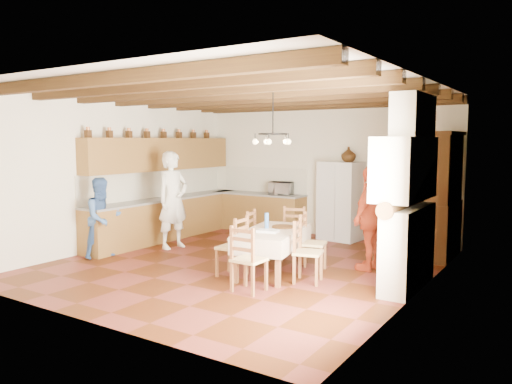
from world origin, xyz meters
TOP-DOWN VIEW (x-y plane):
  - floor at (0.00, 0.00)m, footprint 6.00×6.50m
  - ceiling at (0.00, 0.00)m, footprint 6.00×6.50m
  - wall_back at (0.00, 3.26)m, footprint 6.00×0.02m
  - wall_front at (0.00, -3.26)m, footprint 6.00×0.02m
  - wall_left at (-3.01, 0.00)m, footprint 0.02×6.50m
  - wall_right at (3.01, 0.00)m, footprint 0.02×6.50m
  - ceiling_beams at (0.00, 0.00)m, footprint 6.00×6.30m
  - lower_cabinets_left at (-2.70, 1.05)m, footprint 0.60×4.30m
  - lower_cabinets_back at (-1.55, 2.95)m, footprint 2.30×0.60m
  - countertop_left at (-2.70, 1.05)m, footprint 0.62×4.30m
  - countertop_back at (-1.55, 2.95)m, footprint 2.34×0.62m
  - backsplash_left at (-2.98, 1.05)m, footprint 0.03×4.30m
  - backsplash_back at (-1.55, 3.23)m, footprint 2.30×0.03m
  - upper_cabinets at (-2.83, 1.05)m, footprint 0.35×4.20m
  - fireplace at (2.72, 0.20)m, footprint 0.56×1.60m
  - wall_picture at (1.55, 3.23)m, footprint 0.34×0.03m
  - refrigerator at (0.55, 3.02)m, footprint 0.92×0.79m
  - hutch at (2.75, 2.43)m, footprint 0.54×1.27m
  - dining_table at (0.73, -0.19)m, footprint 1.15×1.76m
  - chandelier at (0.73, -0.19)m, footprint 0.47×0.47m
  - chair_left_near at (0.27, -0.66)m, footprint 0.43×0.44m
  - chair_left_far at (-0.02, 0.04)m, footprint 0.49×0.50m
  - chair_right_near at (1.45, -0.33)m, footprint 0.49×0.51m
  - chair_right_far at (1.22, 0.30)m, footprint 0.49×0.51m
  - chair_end_near at (0.96, -1.21)m, footprint 0.43×0.41m
  - chair_end_far at (0.59, 0.77)m, footprint 0.54×0.53m
  - person_man at (-1.93, 0.39)m, footprint 0.57×0.77m
  - person_woman_blue at (-2.44, -0.94)m, footprint 0.67×0.80m
  - person_woman_red at (1.99, 0.90)m, footprint 0.58×1.07m
  - microwave at (-0.93, 2.95)m, footprint 0.60×0.48m
  - fridge_vase at (0.69, 3.02)m, footprint 0.32×0.32m

SIDE VIEW (x-z plane):
  - floor at x=0.00m, z-range -0.02..0.00m
  - lower_cabinets_left at x=-2.70m, z-range 0.00..0.86m
  - lower_cabinets_back at x=-1.55m, z-range 0.00..0.86m
  - chair_left_near at x=0.27m, z-range 0.00..0.96m
  - chair_left_far at x=-0.02m, z-range 0.00..0.96m
  - chair_right_near at x=1.45m, z-range 0.00..0.96m
  - chair_right_far at x=1.22m, z-range 0.00..0.96m
  - chair_end_near at x=0.96m, z-range 0.00..0.96m
  - chair_end_far at x=0.59m, z-range 0.00..0.96m
  - dining_table at x=0.73m, z-range 0.27..0.99m
  - person_woman_blue at x=-2.44m, z-range 0.00..1.48m
  - refrigerator at x=0.55m, z-range 0.00..1.69m
  - person_woman_red at x=1.99m, z-range 0.00..1.74m
  - countertop_left at x=-2.70m, z-range 0.86..0.90m
  - countertop_back at x=-1.55m, z-range 0.86..0.90m
  - person_man at x=-1.93m, z-range 0.00..1.94m
  - microwave at x=-0.93m, z-range 0.90..1.19m
  - hutch at x=2.75m, z-range 0.00..2.31m
  - backsplash_left at x=-2.98m, z-range 0.90..1.50m
  - backsplash_back at x=-1.55m, z-range 0.90..1.50m
  - fireplace at x=2.72m, z-range 0.00..2.80m
  - wall_back at x=0.00m, z-range 0.00..3.00m
  - wall_front at x=0.00m, z-range 0.00..3.00m
  - wall_left at x=-3.01m, z-range 0.00..3.00m
  - wall_right at x=3.01m, z-range 0.00..3.00m
  - upper_cabinets at x=-2.83m, z-range 1.50..2.20m
  - wall_picture at x=1.55m, z-range 1.64..2.06m
  - fridge_vase at x=0.69m, z-range 1.69..2.02m
  - chandelier at x=0.73m, z-range 2.23..2.27m
  - ceiling_beams at x=0.00m, z-range 2.83..2.99m
  - ceiling at x=0.00m, z-range 3.00..3.02m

